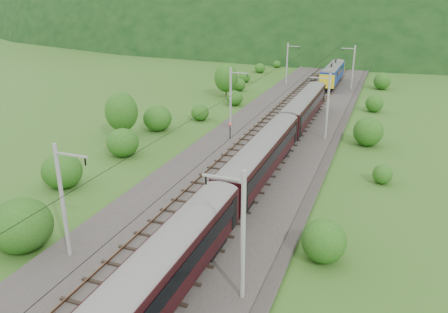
% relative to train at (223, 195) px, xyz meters
% --- Properties ---
extents(ground, '(600.00, 600.00, 0.00)m').
position_rel_train_xyz_m(ground, '(-2.40, -6.76, -3.24)').
color(ground, '#345B1C').
rests_on(ground, ground).
extents(railbed, '(14.00, 220.00, 0.30)m').
position_rel_train_xyz_m(railbed, '(-2.40, 3.24, -3.09)').
color(railbed, '#38332D').
rests_on(railbed, ground).
extents(track_left, '(2.40, 220.00, 0.27)m').
position_rel_train_xyz_m(track_left, '(-4.80, 3.24, -2.87)').
color(track_left, '#543624').
rests_on(track_left, railbed).
extents(track_right, '(2.40, 220.00, 0.27)m').
position_rel_train_xyz_m(track_right, '(-0.00, 3.24, -2.87)').
color(track_right, '#543624').
rests_on(track_right, railbed).
extents(catenary_left, '(2.54, 192.28, 8.00)m').
position_rel_train_xyz_m(catenary_left, '(-8.52, 25.24, 1.26)').
color(catenary_left, gray).
rests_on(catenary_left, railbed).
extents(catenary_right, '(2.54, 192.28, 8.00)m').
position_rel_train_xyz_m(catenary_right, '(3.72, 25.24, 1.26)').
color(catenary_right, gray).
rests_on(catenary_right, railbed).
extents(overhead_wires, '(4.83, 198.00, 0.03)m').
position_rel_train_xyz_m(overhead_wires, '(-2.40, 3.24, 3.86)').
color(overhead_wires, black).
rests_on(overhead_wires, ground).
extents(mountain_main, '(504.00, 360.00, 244.00)m').
position_rel_train_xyz_m(mountain_main, '(-2.40, 253.24, -3.24)').
color(mountain_main, black).
rests_on(mountain_main, ground).
extents(mountain_ridge, '(336.00, 280.00, 132.00)m').
position_rel_train_xyz_m(mountain_ridge, '(-122.40, 293.24, -3.24)').
color(mountain_ridge, black).
rests_on(mountain_ridge, ground).
extents(train, '(2.69, 128.15, 4.67)m').
position_rel_train_xyz_m(train, '(0.00, 0.00, 0.00)').
color(train, black).
rests_on(train, ground).
extents(hazard_post_near, '(0.17, 0.17, 1.63)m').
position_rel_train_xyz_m(hazard_post_near, '(-3.04, 25.38, -2.12)').
color(hazard_post_near, red).
rests_on(hazard_post_near, railbed).
extents(hazard_post_far, '(0.18, 0.18, 1.72)m').
position_rel_train_xyz_m(hazard_post_far, '(-2.29, 15.36, -2.08)').
color(hazard_post_far, red).
rests_on(hazard_post_far, railbed).
extents(signal, '(0.22, 0.22, 1.96)m').
position_rel_train_xyz_m(signal, '(-7.14, 21.13, -1.79)').
color(signal, black).
rests_on(signal, railbed).
extents(vegetation_left, '(12.50, 149.33, 6.53)m').
position_rel_train_xyz_m(vegetation_left, '(-16.90, 3.36, -0.86)').
color(vegetation_left, '#1F4F15').
rests_on(vegetation_left, ground).
extents(vegetation_right, '(7.37, 108.36, 3.12)m').
position_rel_train_xyz_m(vegetation_right, '(9.49, 10.43, -1.87)').
color(vegetation_right, '#1F4F15').
rests_on(vegetation_right, ground).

